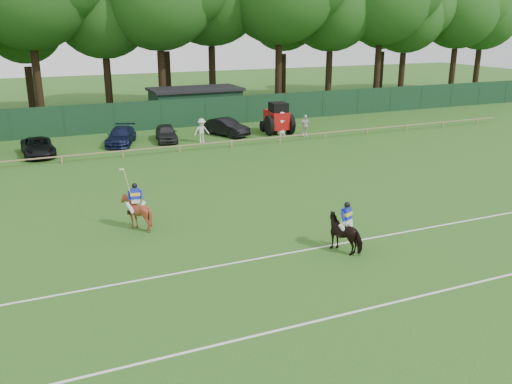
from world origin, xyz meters
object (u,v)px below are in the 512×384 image
estate_black (226,127)px  spectator_right (282,123)px  suv_black (38,147)px  tractor (277,119)px  sedan_navy (121,136)px  horse_chestnut (136,212)px  hatch_grey (166,133)px  horse_dark (346,233)px  spectator_mid (305,126)px  spectator_left (202,131)px  utility_shed (196,104)px

estate_black → spectator_right: 4.54m
suv_black → tractor: bearing=-1.3°
estate_black → suv_black: bearing=161.1°
sedan_navy → horse_chestnut: bearing=-77.5°
hatch_grey → suv_black: bearing=-163.5°
horse_chestnut → estate_black: 21.10m
hatch_grey → spectator_right: 9.37m
horse_dark → suv_black: (-10.77, 22.44, -0.13)m
horse_chestnut → spectator_mid: 22.36m
estate_black → spectator_left: spectator_left is taller
horse_dark → spectator_mid: spectator_mid is taller
horse_dark → sedan_navy: (-4.84, 23.80, -0.10)m
spectator_right → utility_shed: 10.50m
sedan_navy → utility_shed: bearing=63.4°
estate_black → spectator_left: size_ratio=2.26×
horse_chestnut → spectator_mid: spectator_mid is taller
hatch_grey → spectator_left: bearing=-24.5°
suv_black → spectator_right: 18.63m
estate_black → spectator_mid: 6.41m
spectator_left → hatch_grey: bearing=142.4°
horse_chestnut → suv_black: size_ratio=0.36×
horse_dark → spectator_left: size_ratio=0.95×
spectator_mid → spectator_right: spectator_right is taller
hatch_grey → utility_shed: size_ratio=0.46×
tractor → spectator_mid: bearing=-53.0°
utility_shed → tractor: bearing=-63.4°
hatch_grey → estate_black: (5.06, 0.22, 0.04)m
sedan_navy → spectator_left: size_ratio=2.39×
spectator_mid → tractor: 2.66m
sedan_navy → spectator_right: (12.70, -1.72, 0.33)m
suv_black → horse_chestnut: bearing=-81.2°
sedan_navy → spectator_right: bearing=12.6°
suv_black → spectator_left: spectator_left is taller
tractor → estate_black: bearing=173.2°
spectator_mid → tractor: bearing=128.0°
horse_chestnut → spectator_left: 18.20m
hatch_grey → utility_shed: 9.48m
spectator_right → horse_dark: bearing=-114.3°
estate_black → utility_shed: 7.88m
spectator_right → utility_shed: size_ratio=0.23×
spectator_left → spectator_right: spectator_right is taller
spectator_mid → sedan_navy: bearing=173.2°
horse_dark → tractor: (7.88, 22.97, 0.48)m
utility_shed → tractor: utility_shed is taller
spectator_mid → tractor: tractor is taller
sedan_navy → suv_black: bearing=-146.7°
horse_dark → estate_black: horse_dark is taller
estate_black → spectator_right: spectator_right is taller
tractor → suv_black: bearing=-173.9°
horse_dark → spectator_mid: bearing=-140.3°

